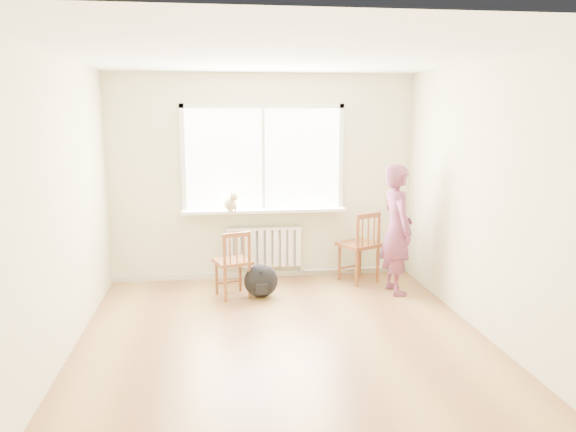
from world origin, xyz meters
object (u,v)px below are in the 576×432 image
object	(u,v)px
cat	(231,202)
backpack	(261,281)
person	(397,229)
chair_right	(361,247)
chair_left	(234,264)

from	to	relation	value
cat	backpack	xyz separation A→B (m)	(0.32, -0.67, -0.86)
cat	backpack	distance (m)	1.14
person	cat	size ratio (longest dim) A/B	3.94
person	cat	world-z (taller)	person
chair_right	cat	size ratio (longest dim) A/B	2.33
person	backpack	world-z (taller)	person
chair_right	person	distance (m)	0.64
chair_left	person	size ratio (longest dim) A/B	0.52
cat	chair_left	bearing A→B (deg)	-108.49
backpack	person	bearing A→B (deg)	-0.91
chair_left	person	bearing A→B (deg)	159.59
person	cat	distance (m)	2.12
person	chair_right	bearing A→B (deg)	28.62
chair_right	cat	xyz separation A→B (m)	(-1.67, 0.23, 0.59)
chair_right	person	world-z (taller)	person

